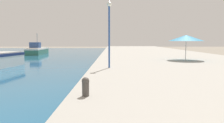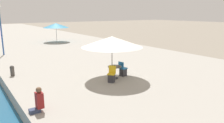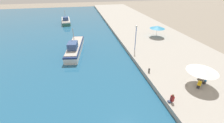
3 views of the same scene
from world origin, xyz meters
The scene contains 9 objects.
quay_promenade centered at (8.00, 37.00, 0.33)m, with size 16.00×90.00×0.66m.
cafe_umbrella_pink centered at (5.45, 11.08, 2.83)m, with size 3.58×3.58×2.49m.
cafe_umbrella_white centered at (8.76, 28.87, 2.81)m, with size 3.35×3.35×2.44m.
cafe_table centered at (5.52, 10.90, 1.19)m, with size 0.80×0.80×0.74m.
cafe_chair_left centered at (4.97, 10.42, 0.98)m, with size 0.59×0.58×0.91m.
cafe_chair_right centered at (6.23, 11.03, 0.98)m, with size 0.50×0.47×0.91m.
person_at_quay centered at (0.50, 8.96, 1.10)m, with size 0.55×0.36×1.01m.
mooring_bollard centered at (0.65, 14.90, 1.01)m, with size 0.26×0.26×0.65m.
lamppost centered at (1.35, 22.74, 3.75)m, with size 0.36×0.36×4.56m.
Camera 2 is at (-1.65, 0.78, 4.48)m, focal length 35.00 mm.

